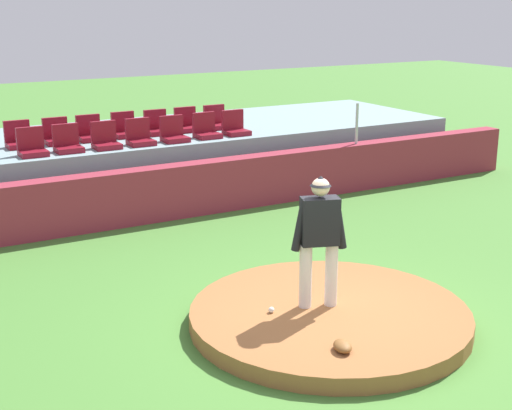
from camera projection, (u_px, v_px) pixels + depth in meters
The scene contains 22 objects.
ground_plane at pixel (329, 324), 9.29m from camera, with size 60.00×60.00×0.00m, color #467E32.
pitchers_mound at pixel (329, 317), 9.27m from camera, with size 3.52×3.52×0.21m, color #985F35.
pitcher at pixel (319, 232), 9.07m from camera, with size 0.71×0.39×1.69m.
baseball at pixel (271, 310), 9.12m from camera, with size 0.07×0.07×0.07m, color white.
fielding_glove at pixel (343, 346), 8.13m from camera, with size 0.30×0.20×0.11m, color brown.
brick_barrier at pixel (163, 193), 13.61m from camera, with size 16.95×0.40×0.99m, color maroon.
fence_post_right at pixel (357, 124), 15.47m from camera, with size 0.06×0.06×0.86m, color silver.
bleacher_platform at pixel (119, 162), 15.59m from camera, with size 14.89×3.77×1.23m, color #7F9A9E.
stadium_chair_0 at pixel (32, 147), 13.24m from camera, with size 0.48×0.44×0.50m.
stadium_chair_1 at pixel (67, 143), 13.58m from camera, with size 0.48×0.44×0.50m.
stadium_chair_2 at pixel (105, 140), 13.88m from camera, with size 0.48×0.44×0.50m.
stadium_chair_3 at pixel (140, 137), 14.22m from camera, with size 0.48×0.44×0.50m.
stadium_chair_4 at pixel (174, 133), 14.54m from camera, with size 0.48×0.44×0.50m.
stadium_chair_5 at pixel (206, 130), 14.93m from camera, with size 0.48×0.44×0.50m.
stadium_chair_6 at pixel (235, 127), 15.26m from camera, with size 0.48×0.44×0.50m.
stadium_chair_7 at pixel (19, 139), 13.96m from camera, with size 0.48×0.44×0.50m.
stadium_chair_8 at pixel (57, 136), 14.31m from camera, with size 0.48×0.44×0.50m.
stadium_chair_9 at pixel (90, 133), 14.64m from camera, with size 0.48×0.44×0.50m.
stadium_chair_10 at pixel (125, 129), 15.03m from camera, with size 0.48×0.44×0.50m.
stadium_chair_11 at pixel (157, 127), 15.31m from camera, with size 0.48×0.44×0.50m.
stadium_chair_12 at pixel (187, 124), 15.68m from camera, with size 0.48×0.44×0.50m.
stadium_chair_13 at pixel (216, 121), 15.99m from camera, with size 0.48×0.44×0.50m.
Camera 1 is at (-5.04, -6.96, 3.97)m, focal length 51.73 mm.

